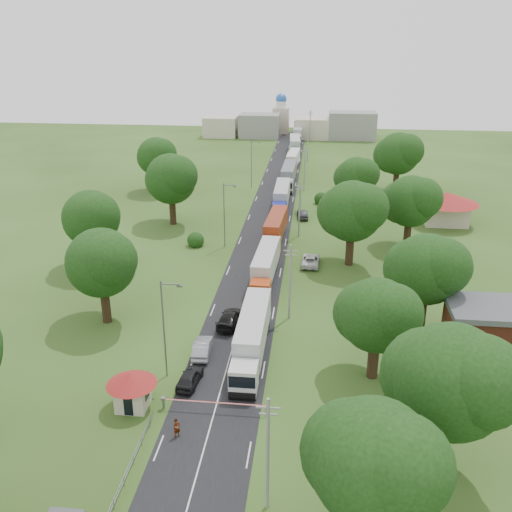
# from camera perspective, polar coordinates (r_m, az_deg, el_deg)

# --- Properties ---
(ground) EXTENTS (260.00, 260.00, 0.00)m
(ground) POSITION_cam_1_polar(r_m,az_deg,el_deg) (72.64, -0.72, -3.44)
(ground) COLOR #2B4115
(ground) RESTS_ON ground
(road) EXTENTS (8.00, 200.00, 0.04)m
(road) POSITION_cam_1_polar(r_m,az_deg,el_deg) (91.03, 0.79, 1.89)
(road) COLOR black
(road) RESTS_ON ground
(boom_barrier) EXTENTS (9.22, 0.35, 1.18)m
(boom_barrier) POSITION_cam_1_polar(r_m,az_deg,el_deg) (51.07, -5.75, -14.37)
(boom_barrier) COLOR slate
(boom_barrier) RESTS_ON ground
(guard_booth) EXTENTS (4.40, 4.40, 3.45)m
(guard_booth) POSITION_cam_1_polar(r_m,az_deg,el_deg) (51.74, -12.31, -12.57)
(guard_booth) COLOR beige
(guard_booth) RESTS_ON ground
(guard_rail) EXTENTS (0.10, 17.00, 1.70)m
(guard_rail) POSITION_cam_1_polar(r_m,az_deg,el_deg) (45.15, -13.36, -22.17)
(guard_rail) COLOR slate
(guard_rail) RESTS_ON ground
(info_sign) EXTENTS (0.12, 3.10, 4.10)m
(info_sign) POSITION_cam_1_polar(r_m,az_deg,el_deg) (104.10, 4.46, 6.13)
(info_sign) COLOR slate
(info_sign) RESTS_ON ground
(pole_0) EXTENTS (1.60, 0.24, 9.00)m
(pole_0) POSITION_cam_1_polar(r_m,az_deg,el_deg) (40.10, 1.18, -19.08)
(pole_0) COLOR gray
(pole_0) RESTS_ON ground
(pole_1) EXTENTS (1.60, 0.24, 9.00)m
(pole_1) POSITION_cam_1_polar(r_m,az_deg,el_deg) (63.92, 3.42, -2.51)
(pole_1) COLOR gray
(pole_1) RESTS_ON ground
(pole_2) EXTENTS (1.60, 0.24, 9.00)m
(pole_2) POSITION_cam_1_polar(r_m,az_deg,el_deg) (90.18, 4.36, 4.78)
(pole_2) COLOR gray
(pole_2) RESTS_ON ground
(pole_3) EXTENTS (1.60, 0.24, 9.00)m
(pole_3) POSITION_cam_1_polar(r_m,az_deg,el_deg) (117.24, 4.88, 8.74)
(pole_3) COLOR gray
(pole_3) RESTS_ON ground
(pole_4) EXTENTS (1.60, 0.24, 9.00)m
(pole_4) POSITION_cam_1_polar(r_m,az_deg,el_deg) (144.67, 5.21, 11.21)
(pole_4) COLOR gray
(pole_4) RESTS_ON ground
(pole_5) EXTENTS (1.60, 0.24, 9.00)m
(pole_5) POSITION_cam_1_polar(r_m,az_deg,el_deg) (172.27, 5.44, 12.89)
(pole_5) COLOR gray
(pole_5) RESTS_ON ground
(lamp_0) EXTENTS (2.03, 0.22, 10.00)m
(lamp_0) POSITION_cam_1_polar(r_m,az_deg,el_deg) (53.56, -9.07, -6.81)
(lamp_0) COLOR slate
(lamp_0) RESTS_ON ground
(lamp_1) EXTENTS (2.03, 0.22, 10.00)m
(lamp_1) POSITION_cam_1_polar(r_m,az_deg,el_deg) (85.21, -3.11, 4.40)
(lamp_1) COLOR slate
(lamp_1) RESTS_ON ground
(lamp_2) EXTENTS (2.03, 0.22, 10.00)m
(lamp_2) POSITION_cam_1_polar(r_m,az_deg,el_deg) (118.76, -0.40, 9.41)
(lamp_2) COLOR slate
(lamp_2) RESTS_ON ground
(tree_0) EXTENTS (8.80, 8.80, 11.07)m
(tree_0) POSITION_cam_1_polar(r_m,az_deg,el_deg) (36.43, 11.61, -19.32)
(tree_0) COLOR #382616
(tree_0) RESTS_ON ground
(tree_1) EXTENTS (9.60, 9.60, 12.05)m
(tree_1) POSITION_cam_1_polar(r_m,az_deg,el_deg) (43.42, 18.87, -11.64)
(tree_1) COLOR #382616
(tree_1) RESTS_ON ground
(tree_2) EXTENTS (8.00, 8.00, 10.10)m
(tree_2) POSITION_cam_1_polar(r_m,az_deg,el_deg) (53.59, 11.98, -5.74)
(tree_2) COLOR #382616
(tree_2) RESTS_ON ground
(tree_3) EXTENTS (8.80, 8.80, 11.07)m
(tree_3) POSITION_cam_1_polar(r_m,az_deg,el_deg) (63.24, 16.65, -1.21)
(tree_3) COLOR #382616
(tree_3) RESTS_ON ground
(tree_4) EXTENTS (9.60, 9.60, 12.05)m
(tree_4) POSITION_cam_1_polar(r_m,az_deg,el_deg) (79.02, 9.57, 4.47)
(tree_4) COLOR #382616
(tree_4) RESTS_ON ground
(tree_5) EXTENTS (8.80, 8.80, 11.07)m
(tree_5) POSITION_cam_1_polar(r_m,az_deg,el_deg) (87.82, 15.19, 5.33)
(tree_5) COLOR #382616
(tree_5) RESTS_ON ground
(tree_6) EXTENTS (8.00, 8.00, 10.10)m
(tree_6) POSITION_cam_1_polar(r_m,az_deg,el_deg) (103.53, 9.99, 7.83)
(tree_6) COLOR #382616
(tree_6) RESTS_ON ground
(tree_7) EXTENTS (9.60, 9.60, 12.05)m
(tree_7) POSITION_cam_1_polar(r_m,az_deg,el_deg) (118.78, 14.03, 9.91)
(tree_7) COLOR #382616
(tree_7) RESTS_ON ground
(tree_10) EXTENTS (8.80, 8.80, 11.07)m
(tree_10) POSITION_cam_1_polar(r_m,az_deg,el_deg) (64.50, -15.19, -0.59)
(tree_10) COLOR #382616
(tree_10) RESTS_ON ground
(tree_11) EXTENTS (8.80, 8.80, 11.07)m
(tree_11) POSITION_cam_1_polar(r_m,az_deg,el_deg) (80.11, -16.15, 3.68)
(tree_11) COLOR #382616
(tree_11) RESTS_ON ground
(tree_12) EXTENTS (9.60, 9.60, 12.05)m
(tree_12) POSITION_cam_1_polar(r_m,az_deg,el_deg) (96.35, -8.49, 7.66)
(tree_12) COLOR #382616
(tree_12) RESTS_ON ground
(tree_13) EXTENTS (8.80, 8.80, 11.07)m
(tree_13) POSITION_cam_1_polar(r_m,az_deg,el_deg) (117.37, -9.91, 9.78)
(tree_13) COLOR #382616
(tree_13) RESTS_ON ground
(house_brick) EXTENTS (8.60, 6.60, 5.20)m
(house_brick) POSITION_cam_1_polar(r_m,az_deg,el_deg) (62.91, 22.24, -6.71)
(house_brick) COLOR maroon
(house_brick) RESTS_ON ground
(house_cream) EXTENTS (10.08, 10.08, 5.80)m
(house_cream) POSITION_cam_1_polar(r_m,az_deg,el_deg) (101.48, 18.55, 5.02)
(house_cream) COLOR beige
(house_cream) RESTS_ON ground
(distant_town) EXTENTS (52.00, 8.00, 8.00)m
(distant_town) POSITION_cam_1_polar(r_m,az_deg,el_deg) (177.53, 3.86, 12.81)
(distant_town) COLOR gray
(distant_town) RESTS_ON ground
(church) EXTENTS (5.00, 5.00, 12.30)m
(church) POSITION_cam_1_polar(r_m,az_deg,el_deg) (185.41, 2.51, 13.81)
(church) COLOR beige
(church) RESTS_ON ground
(truck_0) EXTENTS (2.62, 15.25, 4.23)m
(truck_0) POSITION_cam_1_polar(r_m,az_deg,el_deg) (57.78, -0.41, -7.99)
(truck_0) COLOR silver
(truck_0) RESTS_ON ground
(truck_1) EXTENTS (2.91, 14.39, 3.98)m
(truck_1) POSITION_cam_1_polar(r_m,az_deg,el_deg) (74.23, 0.92, -1.08)
(truck_1) COLOR #B83D15
(truck_1) RESTS_ON ground
(truck_2) EXTENTS (3.07, 14.32, 3.96)m
(truck_2) POSITION_cam_1_polar(r_m,az_deg,el_deg) (88.51, 1.95, 2.74)
(truck_2) COLOR orange
(truck_2) RESTS_ON ground
(truck_3) EXTENTS (2.62, 14.68, 4.07)m
(truck_3) POSITION_cam_1_polar(r_m,az_deg,el_deg) (105.74, 2.58, 5.94)
(truck_3) COLOR navy
(truck_3) RESTS_ON ground
(truck_4) EXTENTS (2.79, 14.93, 4.14)m
(truck_4) POSITION_cam_1_polar(r_m,az_deg,el_deg) (121.54, 3.27, 8.04)
(truck_4) COLOR #ADADAD
(truck_4) RESTS_ON ground
(truck_5) EXTENTS (2.90, 13.63, 3.77)m
(truck_5) POSITION_cam_1_polar(r_m,az_deg,el_deg) (137.27, 3.72, 9.54)
(truck_5) COLOR maroon
(truck_5) RESTS_ON ground
(truck_6) EXTENTS (3.31, 15.16, 4.19)m
(truck_6) POSITION_cam_1_polar(r_m,az_deg,el_deg) (154.35, 3.89, 10.98)
(truck_6) COLOR #225B2B
(truck_6) RESTS_ON ground
(truck_7) EXTENTS (2.74, 14.68, 4.07)m
(truck_7) POSITION_cam_1_polar(r_m,az_deg,el_deg) (172.56, 4.20, 12.09)
(truck_7) COLOR silver
(truck_7) RESTS_ON ground
(truck_8) EXTENTS (2.96, 14.32, 3.96)m
(truck_8) POSITION_cam_1_polar(r_m,az_deg,el_deg) (188.87, 4.37, 12.91)
(truck_8) COLOR brown
(truck_8) RESTS_ON ground
(car_lane_front) EXTENTS (2.14, 4.45, 1.47)m
(car_lane_front) POSITION_cam_1_polar(r_m,az_deg,el_deg) (54.56, -6.64, -11.99)
(car_lane_front) COLOR black
(car_lane_front) RESTS_ON ground
(car_lane_mid) EXTENTS (1.90, 4.80, 1.56)m
(car_lane_mid) POSITION_cam_1_polar(r_m,az_deg,el_deg) (58.91, -5.39, -9.11)
(car_lane_mid) COLOR gray
(car_lane_mid) RESTS_ON ground
(car_lane_rear) EXTENTS (2.83, 5.71, 1.60)m
(car_lane_rear) POSITION_cam_1_polar(r_m,az_deg,el_deg) (64.16, -2.61, -6.26)
(car_lane_rear) COLOR black
(car_lane_rear) RESTS_ON ground
(car_verge_near) EXTENTS (2.68, 5.42, 1.48)m
(car_verge_near) POSITION_cam_1_polar(r_m,az_deg,el_deg) (80.31, 5.47, -0.42)
(car_verge_near) COLOR silver
(car_verge_near) RESTS_ON ground
(car_verge_far) EXTENTS (2.35, 4.77, 1.57)m
(car_verge_far) POSITION_cam_1_polar(r_m,az_deg,el_deg) (100.52, 4.69, 4.23)
(car_verge_far) COLOR #4C4E53
(car_verge_far) RESTS_ON ground
(pedestrian_near) EXTENTS (0.73, 0.70, 1.68)m
(pedestrian_near) POSITION_cam_1_polar(r_m,az_deg,el_deg) (48.61, -7.92, -16.70)
(pedestrian_near) COLOR gray
(pedestrian_near) RESTS_ON ground
(pedestrian_booth) EXTENTS (1.15, 1.16, 1.89)m
(pedestrian_booth) POSITION_cam_1_polar(r_m,az_deg,el_deg) (53.72, -10.84, -12.60)
(pedestrian_booth) COLOR gray
(pedestrian_booth) RESTS_ON ground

